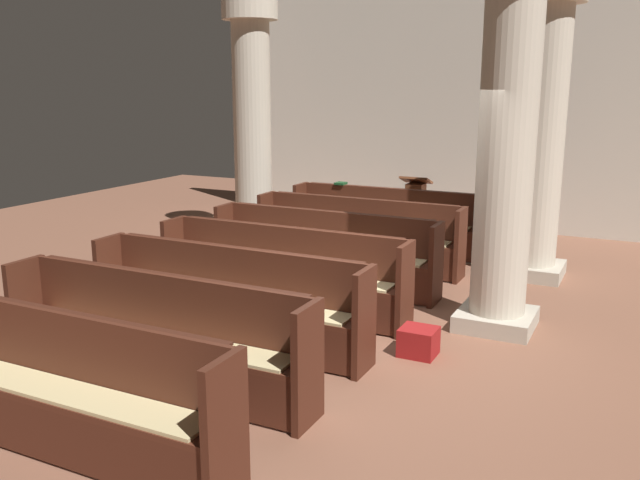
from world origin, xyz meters
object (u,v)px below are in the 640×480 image
(pew_row_6, at_px, (52,381))
(pillar_aisle_side, at_px, (541,128))
(lectern, at_px, (415,213))
(hymn_book, at_px, (341,183))
(pew_row_1, at_px, (358,232))
(pillar_aisle_rear, at_px, (507,141))
(pew_row_0, at_px, (385,219))
(kneeler_box_red, at_px, (418,342))
(pew_row_5, at_px, (154,331))
(pew_row_4, at_px, (227,296))
(pew_row_3, at_px, (282,269))
(pillar_far_side, at_px, (252,120))
(pew_row_2, at_px, (324,249))

(pew_row_6, xyz_separation_m, pillar_aisle_side, (2.31, 6.11, 1.48))
(lectern, height_order, hymn_book, lectern)
(pillar_aisle_side, bearing_deg, pew_row_1, -164.66)
(pew_row_6, height_order, pillar_aisle_rear, pillar_aisle_rear)
(pew_row_0, distance_m, lectern, 0.94)
(pillar_aisle_side, xyz_separation_m, kneeler_box_red, (-0.51, -3.34, -1.86))
(pillar_aisle_side, xyz_separation_m, pillar_aisle_rear, (-0.00, -2.23, 0.00))
(pew_row_5, bearing_deg, pew_row_1, 90.00)
(hymn_book, distance_m, kneeler_box_red, 4.87)
(lectern, relative_size, kneeler_box_red, 3.14)
(pew_row_0, bearing_deg, pew_row_1, -90.00)
(pillar_aisle_side, bearing_deg, pew_row_6, -110.67)
(pew_row_0, xyz_separation_m, hymn_book, (-0.85, 0.19, 0.48))
(pew_row_1, height_order, pillar_aisle_rear, pillar_aisle_rear)
(hymn_book, bearing_deg, pew_row_1, -56.34)
(pew_row_1, relative_size, pew_row_4, 1.00)
(pew_row_4, distance_m, pew_row_6, 2.19)
(pew_row_3, distance_m, pew_row_5, 2.19)
(pew_row_5, xyz_separation_m, pillar_aisle_rear, (2.31, 2.78, 1.48))
(pew_row_1, relative_size, hymn_book, 15.59)
(pew_row_1, xyz_separation_m, pew_row_4, (0.00, -3.29, 0.00))
(pew_row_3, relative_size, pillar_aisle_side, 0.79)
(pew_row_4, height_order, kneeler_box_red, pew_row_4)
(pillar_far_side, xyz_separation_m, hymn_book, (1.40, 0.41, -1.01))
(pew_row_0, distance_m, kneeler_box_red, 4.22)
(lectern, bearing_deg, pew_row_3, -92.37)
(pew_row_2, bearing_deg, pew_row_5, -90.00)
(pew_row_2, height_order, pew_row_3, same)
(pew_row_4, bearing_deg, pillar_aisle_side, 59.54)
(pew_row_1, height_order, pew_row_2, same)
(pew_row_0, distance_m, hymn_book, 1.00)
(pew_row_3, bearing_deg, lectern, 87.63)
(pillar_aisle_rear, bearing_deg, pew_row_0, 130.52)
(pew_row_0, xyz_separation_m, pillar_aisle_rear, (2.31, -2.70, 1.48))
(pew_row_0, xyz_separation_m, pew_row_5, (0.00, -5.48, 0.00))
(pillar_aisle_side, bearing_deg, pillar_aisle_rear, -90.00)
(pew_row_2, distance_m, pillar_aisle_side, 3.24)
(pew_row_5, distance_m, pillar_aisle_rear, 3.91)
(pew_row_0, height_order, hymn_book, hymn_book)
(pew_row_3, distance_m, lectern, 4.22)
(pew_row_5, height_order, pew_row_6, same)
(pew_row_2, distance_m, pillar_far_side, 3.34)
(pew_row_0, height_order, pillar_aisle_rear, pillar_aisle_rear)
(pillar_aisle_side, xyz_separation_m, pillar_far_side, (-4.56, 0.24, 0.00))
(pew_row_1, relative_size, pillar_aisle_side, 0.79)
(pew_row_0, bearing_deg, pew_row_6, -90.00)
(pew_row_0, xyz_separation_m, lectern, (0.17, 0.92, -0.06))
(pew_row_4, height_order, pillar_aisle_side, pillar_aisle_side)
(pew_row_3, xyz_separation_m, pillar_far_side, (-2.26, 3.06, 1.48))
(pillar_aisle_rear, relative_size, lectern, 3.55)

